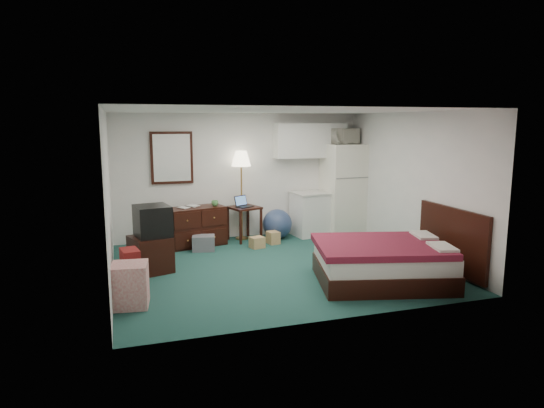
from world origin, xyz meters
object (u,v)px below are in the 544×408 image
object	(u,v)px
tv_stand	(151,254)
suitcase	(131,270)
kitchen_counter	(313,214)
dresser	(196,226)
bed	(382,263)
floor_lamp	(241,195)
desk	(244,223)
fridge	(343,189)

from	to	relation	value
tv_stand	suitcase	distance (m)	0.86
kitchen_counter	suitcase	bearing A→B (deg)	-154.18
dresser	bed	xyz separation A→B (m)	(2.26, -2.97, -0.08)
dresser	floor_lamp	distance (m)	1.12
desk	fridge	distance (m)	2.22
dresser	bed	world-z (taller)	dresser
kitchen_counter	bed	xyz separation A→B (m)	(-0.20, -3.12, -0.14)
fridge	suitcase	world-z (taller)	fridge
floor_lamp	tv_stand	world-z (taller)	floor_lamp
floor_lamp	fridge	size ratio (longest dim) A/B	0.94
suitcase	tv_stand	bearing A→B (deg)	58.16
desk	kitchen_counter	bearing A→B (deg)	-17.43
dresser	desk	distance (m)	1.00
floor_lamp	tv_stand	distance (m)	2.59
floor_lamp	fridge	world-z (taller)	fridge
dresser	floor_lamp	size ratio (longest dim) A/B	0.62
floor_lamp	suitcase	distance (m)	3.36
floor_lamp	kitchen_counter	bearing A→B (deg)	-4.33
tv_stand	desk	bearing A→B (deg)	21.39
kitchen_counter	suitcase	distance (m)	4.39
dresser	tv_stand	xyz separation A→B (m)	(-0.93, -1.39, -0.09)
floor_lamp	fridge	xyz separation A→B (m)	(2.16, -0.14, 0.06)
kitchen_counter	fridge	xyz separation A→B (m)	(0.67, -0.03, 0.50)
bed	tv_stand	distance (m)	3.56
bed	suitcase	size ratio (longest dim) A/B	3.14
fridge	tv_stand	size ratio (longest dim) A/B	3.08
fridge	suitcase	bearing A→B (deg)	-154.34
desk	floor_lamp	bearing A→B (deg)	81.33
kitchen_counter	fridge	bearing A→B (deg)	-8.95
fridge	bed	world-z (taller)	fridge
floor_lamp	kitchen_counter	distance (m)	1.56
dresser	bed	bearing A→B (deg)	-66.49
dresser	tv_stand	world-z (taller)	dresser
floor_lamp	tv_stand	xyz separation A→B (m)	(-1.90, -1.66, -0.61)
dresser	suitcase	distance (m)	2.53
dresser	desk	size ratio (longest dim) A/B	1.61
bed	suitcase	xyz separation A→B (m)	(-3.52, 0.79, -0.00)
kitchen_counter	bed	size ratio (longest dim) A/B	0.47
fridge	suitcase	xyz separation A→B (m)	(-4.38, -2.31, -0.65)
kitchen_counter	suitcase	world-z (taller)	kitchen_counter
kitchen_counter	desk	bearing A→B (deg)	174.17
kitchen_counter	fridge	distance (m)	0.84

